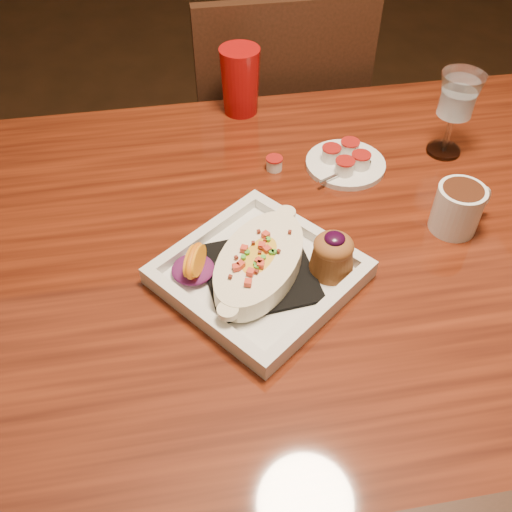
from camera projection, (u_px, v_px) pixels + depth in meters
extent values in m
plane|color=black|center=(315.00, 444.00, 1.47)|extent=(7.00, 7.00, 0.00)
cube|color=maroon|center=(347.00, 242.00, 0.95)|extent=(1.50, 0.90, 0.04)
cylinder|color=black|center=(23.00, 280.00, 1.39)|extent=(0.07, 0.07, 0.71)
cube|color=black|center=(268.00, 144.00, 1.63)|extent=(0.42, 0.42, 0.04)
cylinder|color=black|center=(307.00, 166.00, 1.93)|extent=(0.04, 0.04, 0.45)
cylinder|color=black|center=(207.00, 176.00, 1.89)|extent=(0.04, 0.04, 0.45)
cylinder|color=black|center=(333.00, 234.00, 1.70)|extent=(0.04, 0.04, 0.45)
cylinder|color=black|center=(220.00, 248.00, 1.66)|extent=(0.04, 0.04, 0.45)
cube|color=black|center=(284.00, 100.00, 1.32)|extent=(0.40, 0.03, 0.46)
cube|color=white|center=(259.00, 276.00, 0.86)|extent=(0.35, 0.35, 0.01)
cube|color=black|center=(259.00, 272.00, 0.85)|extent=(0.17, 0.17, 0.01)
ellipsoid|color=gold|center=(259.00, 262.00, 0.84)|extent=(0.17, 0.20, 0.03)
ellipsoid|color=#60164F|center=(193.00, 269.00, 0.85)|extent=(0.07, 0.07, 0.02)
cone|color=brown|center=(332.00, 258.00, 0.84)|extent=(0.07, 0.07, 0.05)
ellipsoid|color=brown|center=(334.00, 246.00, 0.83)|extent=(0.06, 0.06, 0.03)
ellipsoid|color=black|center=(335.00, 239.00, 0.82)|extent=(0.03, 0.03, 0.01)
cylinder|color=white|center=(457.00, 209.00, 0.92)|extent=(0.08, 0.08, 0.08)
cylinder|color=#371A0F|center=(462.00, 193.00, 0.89)|extent=(0.06, 0.06, 0.02)
torus|color=white|center=(476.00, 201.00, 0.93)|extent=(0.06, 0.03, 0.06)
cylinder|color=silver|center=(443.00, 150.00, 1.09)|extent=(0.06, 0.06, 0.01)
cylinder|color=silver|center=(448.00, 133.00, 1.06)|extent=(0.01, 0.01, 0.07)
cone|color=silver|center=(459.00, 96.00, 1.01)|extent=(0.08, 0.08, 0.08)
cylinder|color=white|center=(345.00, 164.00, 1.06)|extent=(0.15, 0.15, 0.01)
cylinder|color=white|center=(331.00, 154.00, 1.05)|extent=(0.03, 0.03, 0.03)
cylinder|color=#AD1915|center=(332.00, 148.00, 1.04)|extent=(0.04, 0.04, 0.00)
cylinder|color=white|center=(350.00, 148.00, 1.06)|extent=(0.03, 0.03, 0.03)
cylinder|color=#AD1915|center=(350.00, 142.00, 1.05)|extent=(0.04, 0.04, 0.00)
cylinder|color=white|center=(361.00, 161.00, 1.03)|extent=(0.03, 0.03, 0.03)
cylinder|color=#AD1915|center=(362.00, 155.00, 1.02)|extent=(0.04, 0.04, 0.00)
cylinder|color=white|center=(345.00, 167.00, 1.02)|extent=(0.03, 0.03, 0.03)
cylinder|color=#AD1915|center=(345.00, 161.00, 1.01)|extent=(0.04, 0.04, 0.00)
cylinder|color=white|center=(274.00, 164.00, 1.05)|extent=(0.03, 0.03, 0.02)
cylinder|color=#AD1915|center=(274.00, 159.00, 1.04)|extent=(0.03, 0.03, 0.00)
cone|color=#9E0B0B|center=(240.00, 81.00, 1.15)|extent=(0.08, 0.08, 0.14)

